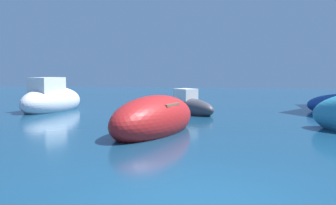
{
  "coord_description": "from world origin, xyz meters",
  "views": [
    {
      "loc": [
        0.58,
        -6.05,
        2.23
      ],
      "look_at": [
        -2.24,
        9.7,
        0.81
      ],
      "focal_mm": 38.68,
      "sensor_mm": 36.0,
      "label": 1
    }
  ],
  "objects": [
    {
      "name": "moored_boat_0",
      "position": [
        -2.18,
        6.54,
        0.48
      ],
      "size": [
        3.23,
        5.34,
        1.73
      ],
      "rotation": [
        0.0,
        0.0,
        4.43
      ],
      "color": "#B21E1E",
      "rests_on": "ground"
    },
    {
      "name": "moored_boat_4",
      "position": [
        -9.33,
        12.51,
        0.57
      ],
      "size": [
        2.72,
        4.86,
        2.24
      ],
      "rotation": [
        0.0,
        0.0,
        1.39
      ],
      "color": "white",
      "rests_on": "ground"
    },
    {
      "name": "ground",
      "position": [
        0.0,
        0.0,
        0.0
      ],
      "size": [
        80.0,
        80.0,
        0.0
      ],
      "primitive_type": "plane",
      "color": "navy"
    },
    {
      "name": "moored_boat_1",
      "position": [
        -1.66,
        12.49,
        0.37
      ],
      "size": [
        3.36,
        3.2,
        1.52
      ],
      "rotation": [
        0.0,
        0.0,
        5.55
      ],
      "color": "#3F3F47",
      "rests_on": "ground"
    }
  ]
}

